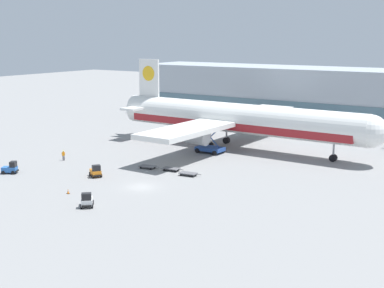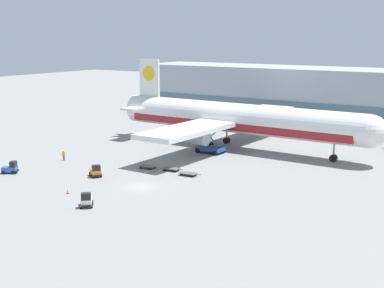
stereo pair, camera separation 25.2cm
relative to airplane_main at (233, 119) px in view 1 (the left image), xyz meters
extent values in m
plane|color=gray|center=(2.27, -31.83, -5.84)|extent=(400.00, 400.00, 0.00)
cube|color=#9EA8B2|center=(-0.66, 38.40, 1.16)|extent=(90.00, 18.00, 14.00)
cube|color=slate|center=(-0.66, 29.30, -1.99)|extent=(88.20, 0.20, 4.90)
cylinder|color=white|center=(0.79, -0.01, 0.26)|extent=(52.10, 6.73, 5.80)
cube|color=maroon|center=(0.79, -0.01, -1.04)|extent=(47.93, 6.54, 1.45)
sphere|color=white|center=(26.79, -0.48, 0.26)|extent=(5.68, 5.68, 5.68)
cone|color=white|center=(-25.20, 0.45, 0.26)|extent=(6.48, 5.62, 5.51)
cube|color=white|center=(-21.04, 0.38, 7.16)|extent=(5.21, 0.53, 8.00)
cylinder|color=yellow|center=(-21.04, 0.38, 8.12)|extent=(3.21, 0.61, 3.20)
cube|color=white|center=(-22.08, 0.40, 0.84)|extent=(3.83, 13.06, 0.50)
cube|color=white|center=(-1.81, 0.03, -0.46)|extent=(8.86, 48.14, 0.90)
cylinder|color=#9EA0A5|center=(-1.99, -10.05, -2.26)|extent=(4.25, 2.88, 2.80)
cylinder|color=#9EA0A5|center=(-1.63, 10.11, -2.26)|extent=(4.25, 2.88, 2.80)
cylinder|color=#9EA0A5|center=(20.55, -0.37, -3.19)|extent=(0.36, 0.36, 4.00)
cylinder|color=black|center=(20.55, -0.37, -5.19)|extent=(1.32, 0.92, 1.30)
cylinder|color=#9EA0A5|center=(-3.42, -3.14, -3.19)|extent=(0.36, 0.36, 4.00)
cylinder|color=black|center=(-3.42, -3.14, -5.19)|extent=(1.32, 0.92, 1.30)
cylinder|color=#9EA0A5|center=(-3.31, 3.26, -3.19)|extent=(0.36, 0.36, 4.00)
cylinder|color=black|center=(-3.31, 3.26, -5.19)|extent=(1.32, 0.92, 1.30)
cube|color=#284C99|center=(-1.47, -6.21, -5.04)|extent=(5.25, 3.09, 0.70)
cube|color=#B2B2B7|center=(-1.47, -6.21, -0.83)|extent=(4.99, 2.94, 0.30)
cube|color=yellow|center=(-1.47, -6.21, -0.28)|extent=(4.99, 2.94, 0.08)
cube|color=#284C99|center=(-1.47, -6.21, -2.76)|extent=(4.27, 0.24, 3.98)
cube|color=#284C99|center=(-1.47, -6.21, -2.76)|extent=(4.27, 0.24, 3.98)
cylinder|color=black|center=(0.51, -4.75, -5.39)|extent=(0.91, 0.38, 0.90)
cylinder|color=black|center=(0.45, -7.75, -5.39)|extent=(0.91, 0.38, 0.90)
cylinder|color=black|center=(-3.39, -4.68, -5.39)|extent=(0.91, 0.38, 0.90)
cylinder|color=black|center=(-3.45, -7.68, -5.39)|extent=(0.91, 0.38, 0.90)
cube|color=orange|center=(-7.53, -31.14, -5.14)|extent=(2.69, 2.43, 0.80)
cube|color=black|center=(-6.99, -31.50, -4.29)|extent=(1.43, 1.53, 0.90)
cube|color=black|center=(-6.51, -31.82, -5.42)|extent=(0.82, 1.14, 0.24)
cylinder|color=black|center=(-6.48, -31.00, -5.54)|extent=(0.63, 0.53, 0.60)
cylinder|color=black|center=(-7.25, -32.17, -5.54)|extent=(0.63, 0.53, 0.60)
cylinder|color=black|center=(-7.82, -30.11, -5.54)|extent=(0.63, 0.53, 0.60)
cylinder|color=black|center=(-8.59, -31.29, -5.54)|extent=(0.63, 0.53, 0.60)
cube|color=silver|center=(2.09, -42.91, -5.14)|extent=(2.57, 2.65, 0.80)
cube|color=black|center=(2.52, -43.40, -4.29)|extent=(1.53, 1.49, 0.90)
cube|color=black|center=(2.90, -43.84, -5.42)|extent=(1.05, 0.95, 0.24)
cylinder|color=black|center=(3.15, -43.06, -5.54)|extent=(0.58, 0.61, 0.60)
cylinder|color=black|center=(2.10, -43.98, -5.54)|extent=(0.58, 0.61, 0.60)
cylinder|color=black|center=(2.09, -41.85, -5.54)|extent=(0.58, 0.61, 0.60)
cylinder|color=black|center=(1.04, -42.77, -5.54)|extent=(0.58, 0.61, 0.60)
cube|color=#2D66B7|center=(-20.55, -37.37, -5.14)|extent=(2.69, 2.41, 0.80)
cube|color=black|center=(-20.00, -37.02, -4.29)|extent=(1.42, 1.53, 0.90)
cube|color=black|center=(-19.50, -36.71, -5.42)|extent=(0.81, 1.15, 0.24)
cylinder|color=black|center=(-20.24, -36.35, -5.54)|extent=(0.64, 0.52, 0.60)
cylinder|color=black|center=(-19.49, -37.53, -5.54)|extent=(0.64, 0.52, 0.60)
cylinder|color=black|center=(-21.60, -37.21, -5.54)|extent=(0.64, 0.52, 0.60)
cylinder|color=black|center=(-20.85, -38.39, -5.54)|extent=(0.64, 0.52, 0.60)
cube|color=#56565B|center=(-3.84, -22.50, -5.42)|extent=(2.95, 1.81, 0.12)
cube|color=#56565B|center=(-2.00, -22.29, -5.42)|extent=(0.90, 0.18, 0.08)
cylinder|color=black|center=(-2.94, -21.76, -5.66)|extent=(0.37, 0.18, 0.36)
cylinder|color=black|center=(-2.80, -23.03, -5.66)|extent=(0.37, 0.18, 0.36)
cylinder|color=black|center=(-4.89, -21.98, -5.66)|extent=(0.37, 0.18, 0.36)
cylinder|color=black|center=(-4.74, -23.25, -5.66)|extent=(0.37, 0.18, 0.36)
cube|color=#56565B|center=(0.38, -21.60, -5.42)|extent=(2.95, 1.81, 0.12)
cube|color=#56565B|center=(2.22, -21.40, -5.42)|extent=(0.90, 0.18, 0.08)
cylinder|color=black|center=(1.29, -20.86, -5.66)|extent=(0.37, 0.18, 0.36)
cylinder|color=black|center=(1.43, -22.13, -5.66)|extent=(0.37, 0.18, 0.36)
cylinder|color=black|center=(-0.66, -21.08, -5.66)|extent=(0.37, 0.18, 0.36)
cylinder|color=black|center=(-0.52, -22.35, -5.66)|extent=(0.37, 0.18, 0.36)
cube|color=#56565B|center=(4.48, -22.64, -5.42)|extent=(2.95, 1.81, 0.12)
cube|color=#56565B|center=(6.32, -22.43, -5.42)|extent=(0.90, 0.18, 0.08)
cylinder|color=black|center=(5.38, -21.89, -5.66)|extent=(0.37, 0.18, 0.36)
cylinder|color=black|center=(5.53, -23.16, -5.66)|extent=(0.37, 0.18, 0.36)
cylinder|color=black|center=(3.43, -22.12, -5.66)|extent=(0.37, 0.18, 0.36)
cylinder|color=black|center=(3.58, -23.38, -5.66)|extent=(0.37, 0.18, 0.36)
cylinder|color=black|center=(-19.98, -26.03, -5.40)|extent=(0.14, 0.14, 0.87)
cylinder|color=black|center=(-20.12, -26.18, -5.40)|extent=(0.14, 0.14, 0.87)
cube|color=orange|center=(-20.05, -26.11, -4.64)|extent=(0.41, 0.41, 0.65)
cylinder|color=orange|center=(-19.88, -25.93, -4.61)|extent=(0.09, 0.09, 0.59)
cylinder|color=orange|center=(-20.21, -26.28, -4.61)|extent=(0.09, 0.09, 0.59)
sphere|color=#846047|center=(-20.05, -26.11, -4.20)|extent=(0.24, 0.24, 0.24)
sphere|color=yellow|center=(-20.05, -26.11, -4.13)|extent=(0.22, 0.22, 0.22)
cube|color=black|center=(-4.23, -40.21, -5.82)|extent=(0.40, 0.40, 0.04)
cone|color=orange|center=(-4.23, -40.21, -5.46)|extent=(0.32, 0.32, 0.67)
cylinder|color=white|center=(-4.23, -40.21, -5.43)|extent=(0.19, 0.19, 0.09)
camera|label=1|loc=(50.35, -91.23, 16.13)|focal=50.00mm
camera|label=2|loc=(50.56, -91.09, 16.13)|focal=50.00mm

